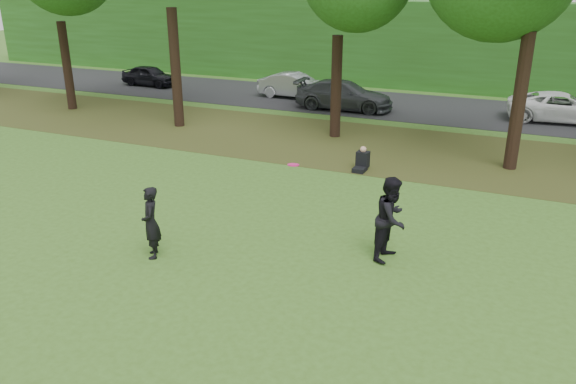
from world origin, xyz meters
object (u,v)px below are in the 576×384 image
object	(u,v)px
frisbee	(293,165)
player_left	(151,223)
seated_person	(362,161)
player_right	(392,219)

from	to	relation	value
frisbee	player_left	bearing A→B (deg)	-151.26
player_left	frisbee	world-z (taller)	frisbee
seated_person	player_left	bearing A→B (deg)	-106.05
player_right	frisbee	distance (m)	2.59
frisbee	seated_person	world-z (taller)	frisbee
player_left	frisbee	distance (m)	3.58
player_left	player_right	size ratio (longest dim) A/B	0.87
seated_person	player_right	bearing A→B (deg)	-65.76
player_left	player_right	xyz separation A→B (m)	(5.15, 2.18, 0.13)
player_right	seated_person	xyz separation A→B (m)	(-2.48, 6.04, -0.69)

